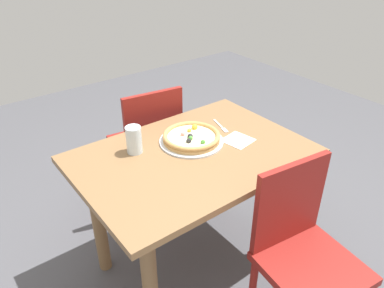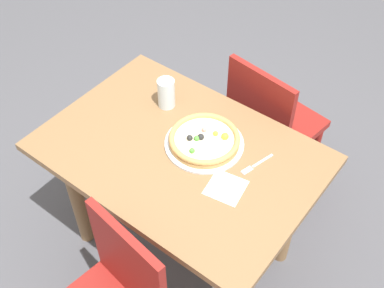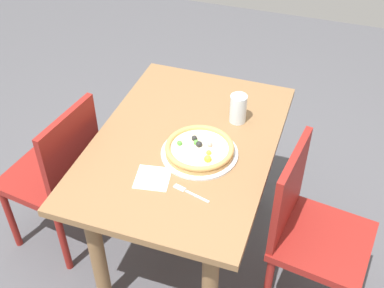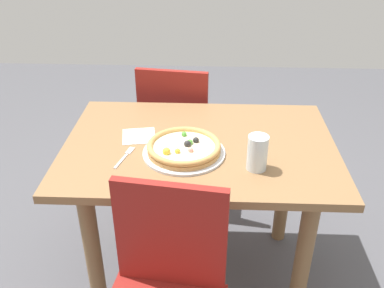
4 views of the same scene
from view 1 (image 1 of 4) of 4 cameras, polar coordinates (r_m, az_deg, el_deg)
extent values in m
plane|color=#4C4C51|center=(2.35, 0.08, -16.99)|extent=(6.00, 6.00, 0.00)
cube|color=olive|center=(1.87, 0.09, -1.81)|extent=(1.14, 0.79, 0.03)
cylinder|color=olive|center=(2.48, 4.43, -3.18)|extent=(0.07, 0.07, 0.71)
cylinder|color=olive|center=(2.12, -14.06, -11.14)|extent=(0.07, 0.07, 0.71)
cylinder|color=olive|center=(2.20, 13.59, -9.17)|extent=(0.07, 0.07, 0.71)
cylinder|color=olive|center=(1.78, -6.39, -20.49)|extent=(0.07, 0.07, 0.71)
cylinder|color=maroon|center=(2.77, -11.54, -3.38)|extent=(0.04, 0.04, 0.42)
cylinder|color=maroon|center=(2.87, -5.16, -1.56)|extent=(0.04, 0.04, 0.42)
cylinder|color=maroon|center=(2.51, -8.94, -7.21)|extent=(0.04, 0.04, 0.42)
cylinder|color=maroon|center=(2.61, -1.99, -5.03)|extent=(0.04, 0.04, 0.42)
cube|color=maroon|center=(2.56, -7.23, 0.05)|extent=(0.45, 0.45, 0.04)
cube|color=maroon|center=(2.30, -5.78, 2.94)|extent=(0.38, 0.08, 0.42)
cylinder|color=maroon|center=(2.12, 16.73, -16.96)|extent=(0.04, 0.04, 0.42)
cube|color=maroon|center=(1.79, 17.77, -17.50)|extent=(0.45, 0.45, 0.04)
cube|color=maroon|center=(1.72, 14.61, -8.65)|extent=(0.38, 0.08, 0.42)
cylinder|color=silver|center=(1.95, -0.09, 0.43)|extent=(0.33, 0.33, 0.01)
cylinder|color=tan|center=(1.95, -0.09, 0.79)|extent=(0.30, 0.30, 0.02)
cylinder|color=beige|center=(1.94, -0.09, 1.09)|extent=(0.26, 0.26, 0.01)
torus|color=tan|center=(1.94, -0.09, 1.27)|extent=(0.30, 0.30, 0.02)
sphere|color=#4C9E38|center=(1.91, -0.22, 0.89)|extent=(0.02, 0.02, 0.02)
sphere|color=#E58C7F|center=(1.95, -1.42, 1.52)|extent=(0.02, 0.02, 0.02)
sphere|color=gold|center=(1.98, -0.42, 2.07)|extent=(0.02, 0.02, 0.02)
sphere|color=gold|center=(2.01, 0.41, 2.59)|extent=(0.03, 0.03, 0.03)
sphere|color=#4C9E38|center=(1.88, 1.66, 0.34)|extent=(0.02, 0.02, 0.02)
sphere|color=#262626|center=(1.88, -0.50, 0.48)|extent=(0.03, 0.03, 0.03)
sphere|color=#262626|center=(1.92, -0.28, 1.19)|extent=(0.03, 0.03, 0.03)
cube|color=silver|center=(2.14, 3.99, 3.12)|extent=(0.04, 0.11, 0.00)
cube|color=silver|center=(2.07, 5.01, 2.11)|extent=(0.03, 0.05, 0.00)
cylinder|color=silver|center=(1.86, -8.82, 0.65)|extent=(0.08, 0.08, 0.14)
cube|color=white|center=(1.99, 7.00, 0.59)|extent=(0.16, 0.16, 0.00)
camera|label=2|loc=(1.92, 57.99, 34.47)|focal=45.64mm
camera|label=3|loc=(3.15, 21.01, 36.67)|focal=45.67mm
camera|label=4|loc=(2.97, -21.70, 27.24)|focal=40.03mm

